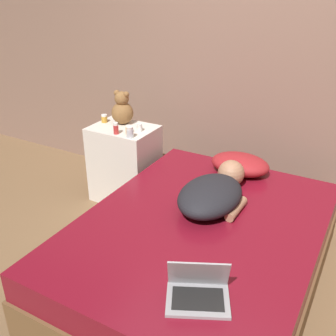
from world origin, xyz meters
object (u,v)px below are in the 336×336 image
object	(u,v)px
bottle_red	(116,129)
person_lying	(214,192)
laptop	(198,290)
teddy_bear	(122,110)
bottle_white	(140,128)
bottle_amber	(104,119)
pillow	(240,164)
bottle_orange	(129,130)
bottle_clear	(130,132)

from	to	relation	value
bottle_red	person_lying	bearing A→B (deg)	-15.99
laptop	teddy_bear	bearing A→B (deg)	109.57
bottle_white	bottle_amber	bearing A→B (deg)	174.98
laptop	pillow	bearing A→B (deg)	76.00
laptop	bottle_orange	world-z (taller)	bottle_orange
laptop	bottle_orange	distance (m)	1.63
laptop	bottle_amber	world-z (taller)	bottle_amber
laptop	bottle_amber	size ratio (longest dim) A/B	5.13
pillow	bottle_white	xyz separation A→B (m)	(-0.83, -0.10, 0.17)
bottle_white	bottle_orange	bearing A→B (deg)	-118.66
bottle_red	bottle_amber	xyz separation A→B (m)	(-0.25, 0.18, -0.01)
pillow	bottle_amber	bearing A→B (deg)	-177.06
laptop	bottle_white	size ratio (longest dim) A/B	5.65
pillow	bottle_clear	bearing A→B (deg)	-162.85
bottle_clear	bottle_red	bearing A→B (deg)	175.06
bottle_orange	pillow	bearing A→B (deg)	11.72
bottle_clear	bottle_orange	xyz separation A→B (m)	(-0.06, 0.07, -0.01)
bottle_clear	bottle_white	world-z (taller)	bottle_clear
bottle_red	bottle_white	size ratio (longest dim) A/B	1.51
bottle_red	bottle_white	xyz separation A→B (m)	(0.13, 0.14, -0.02)
laptop	bottle_clear	world-z (taller)	bottle_clear
teddy_bear	bottle_orange	xyz separation A→B (m)	(0.18, -0.17, -0.09)
pillow	bottle_clear	size ratio (longest dim) A/B	5.00
bottle_clear	bottle_red	size ratio (longest dim) A/B	0.95
bottle_orange	teddy_bear	bearing A→B (deg)	135.81
teddy_bear	bottle_red	bearing A→B (deg)	-67.35
person_lying	bottle_white	bearing A→B (deg)	154.07
bottle_clear	bottle_amber	bearing A→B (deg)	154.18
bottle_amber	bottle_white	bearing A→B (deg)	-5.02
teddy_bear	bottle_clear	distance (m)	0.35
pillow	bottle_orange	distance (m)	0.91
bottle_orange	bottle_amber	world-z (taller)	same
teddy_bear	bottle_amber	bearing A→B (deg)	-161.68
laptop	bottle_clear	bearing A→B (deg)	109.78
person_lying	laptop	bearing A→B (deg)	-70.96
bottle_clear	bottle_orange	bearing A→B (deg)	130.60
pillow	bottle_orange	world-z (taller)	bottle_orange
laptop	bottle_orange	size ratio (longest dim) A/B	5.20
bottle_white	bottle_orange	world-z (taller)	bottle_orange
teddy_bear	bottle_red	xyz separation A→B (m)	(0.10, -0.23, -0.08)
bottle_red	bottle_white	distance (m)	0.19
bottle_white	bottle_amber	xyz separation A→B (m)	(-0.38, 0.03, 0.00)
person_lying	bottle_orange	bearing A→B (deg)	160.03
bottle_red	bottle_amber	world-z (taller)	bottle_red
bottle_orange	bottle_amber	bearing A→B (deg)	160.18
teddy_bear	bottle_amber	distance (m)	0.19
person_lying	laptop	distance (m)	0.85
teddy_bear	bottle_white	size ratio (longest dim) A/B	4.56
laptop	bottle_white	xyz separation A→B (m)	(-1.11, 1.23, 0.20)
laptop	teddy_bear	size ratio (longest dim) A/B	1.24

